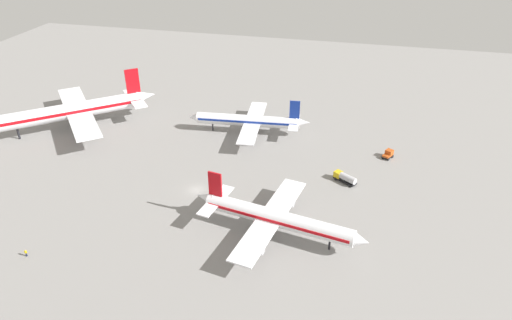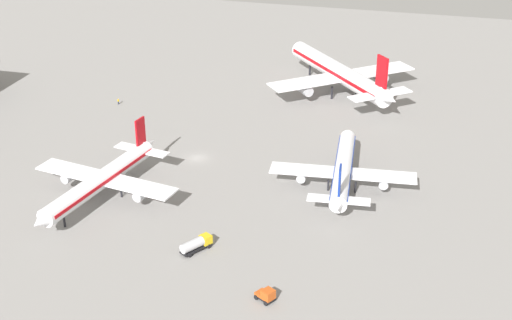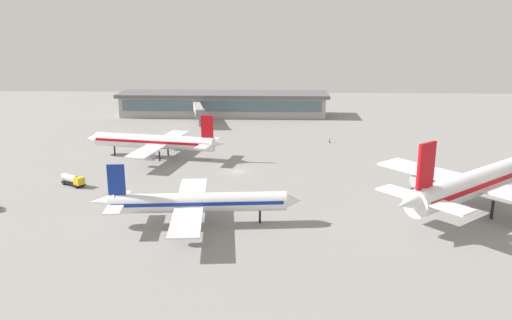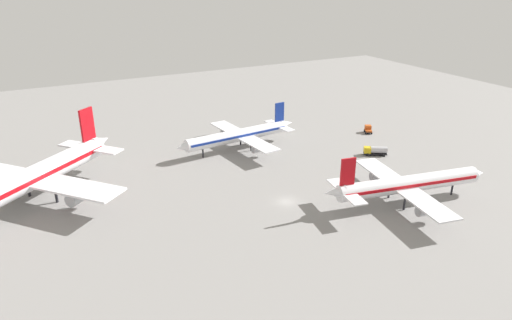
{
  "view_description": "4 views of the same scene",
  "coord_description": "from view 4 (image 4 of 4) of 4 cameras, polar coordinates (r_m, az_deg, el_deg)",
  "views": [
    {
      "loc": [
        37.97,
        -91.41,
        65.92
      ],
      "look_at": [
        13.43,
        9.18,
        5.52
      ],
      "focal_mm": 32.28,
      "sensor_mm": 36.0,
      "label": 1
    },
    {
      "loc": [
        141.93,
        52.6,
        73.67
      ],
      "look_at": [
        10.07,
        16.78,
        6.47
      ],
      "focal_mm": 51.05,
      "sensor_mm": 36.0,
      "label": 2
    },
    {
      "loc": [
        -9.37,
        123.13,
        36.64
      ],
      "look_at": [
        -4.7,
        1.18,
        3.33
      ],
      "focal_mm": 36.3,
      "sensor_mm": 36.0,
      "label": 3
    },
    {
      "loc": [
        -48.58,
        -78.0,
        47.53
      ],
      "look_at": [
        0.58,
        15.71,
        4.24
      ],
      "focal_mm": 32.37,
      "sensor_mm": 36.0,
      "label": 4
    }
  ],
  "objects": [
    {
      "name": "ground",
      "position": [
        103.46,
        3.78,
        -5.15
      ],
      "size": [
        288.0,
        288.0,
        0.0
      ],
      "primitive_type": "plane",
      "color": "gray"
    },
    {
      "name": "airplane_taxiing",
      "position": [
        131.91,
        -2.09,
        3.08
      ],
      "size": [
        38.51,
        31.01,
        11.71
      ],
      "rotation": [
        0.0,
        0.0,
        3.24
      ],
      "color": "white",
      "rests_on": "ground"
    },
    {
      "name": "airplane_distant",
      "position": [
        110.66,
        -26.38,
        -2.23
      ],
      "size": [
        44.88,
        40.67,
        16.62
      ],
      "rotation": [
        0.0,
        0.0,
        3.85
      ],
      "color": "white",
      "rests_on": "ground"
    },
    {
      "name": "fuel_truck",
      "position": [
        132.66,
        14.54,
        1.15
      ],
      "size": [
        6.34,
        4.99,
        2.5
      ],
      "rotation": [
        0.0,
        0.0,
        2.57
      ],
      "color": "black",
      "rests_on": "ground"
    },
    {
      "name": "baggage_tug",
      "position": [
        151.05,
        13.68,
        3.72
      ],
      "size": [
        3.44,
        3.74,
        2.3
      ],
      "rotation": [
        0.0,
        0.0,
        1.04
      ],
      "color": "black",
      "rests_on": "ground"
    },
    {
      "name": "airplane_at_gate",
      "position": [
        106.3,
        18.17,
        -2.83
      ],
      "size": [
        40.31,
        32.7,
        12.32
      ],
      "rotation": [
        0.0,
        0.0,
        6.1
      ],
      "color": "white",
      "rests_on": "ground"
    }
  ]
}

